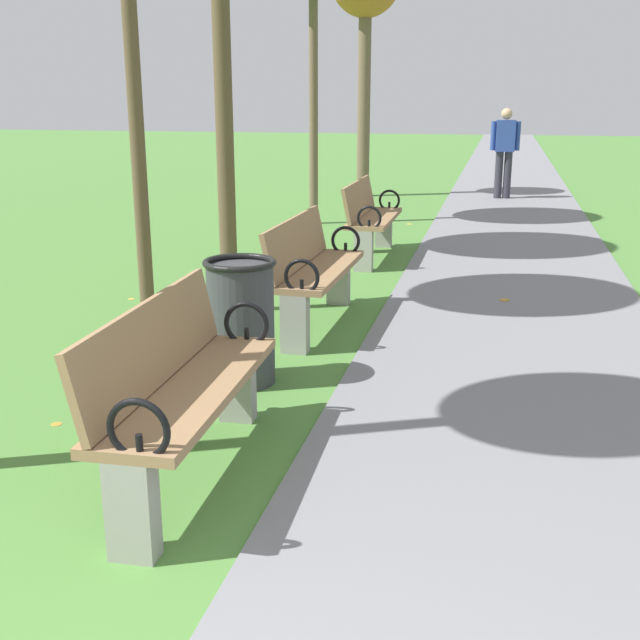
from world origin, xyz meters
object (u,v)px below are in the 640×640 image
object	(u,v)px
park_bench_3	(313,269)
trash_bin	(241,321)
park_bench_4	(370,217)
park_bench_2	(182,386)
pedestrian_walking	(505,148)

from	to	relation	value
park_bench_3	trash_bin	size ratio (longest dim) A/B	1.91
park_bench_3	trash_bin	bearing A→B (deg)	-95.89
park_bench_4	trash_bin	xyz separation A→B (m)	(-0.15, -4.35, -0.06)
park_bench_2	park_bench_4	world-z (taller)	same
park_bench_2	park_bench_4	bearing A→B (deg)	90.00
pedestrian_walking	trash_bin	xyz separation A→B (m)	(-1.64, -10.33, -0.50)
park_bench_3	park_bench_4	bearing A→B (deg)	90.00
park_bench_4	park_bench_2	bearing A→B (deg)	-90.00
park_bench_3	park_bench_4	xyz separation A→B (m)	(-0.00, 2.92, 0.00)
park_bench_3	park_bench_2	bearing A→B (deg)	-90.00
park_bench_3	trash_bin	distance (m)	1.44
park_bench_3	pedestrian_walking	xyz separation A→B (m)	(1.50, 8.91, 0.44)
park_bench_2	trash_bin	size ratio (longest dim) A/B	1.92
park_bench_3	pedestrian_walking	world-z (taller)	pedestrian_walking
park_bench_2	park_bench_4	size ratio (longest dim) A/B	1.01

